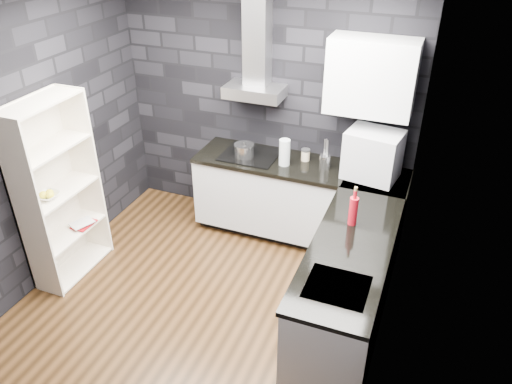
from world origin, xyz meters
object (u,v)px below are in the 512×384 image
Objects in this scene: storage_jar at (305,155)px; utensil_crock at (325,162)px; red_bottle at (353,211)px; bookshelf at (59,192)px; pot at (244,151)px; glass_vase at (285,152)px; appliance_garage at (373,156)px; fruit_bowl at (48,196)px.

storage_jar is 0.77× the size of utensil_crock.
red_bottle reaches higher than storage_jar.
bookshelf is at bearing -142.93° from storage_jar.
storage_jar is at bearing 125.40° from red_bottle.
storage_jar is (0.62, 0.17, -0.02)m from pot.
appliance_garage reaches higher than glass_vase.
appliance_garage reaches higher than storage_jar.
fruit_bowl is at bearing -140.49° from storage_jar.
bookshelf is 9.08× the size of fruit_bowl.
utensil_crock is at bearing 4.51° from pot.
appliance_garage is 0.89m from red_bottle.
utensil_crock is 2.58m from bookshelf.
utensil_crock reaches higher than storage_jar.
pot is 0.45m from glass_vase.
fruit_bowl is at bearing -166.84° from red_bottle.
fruit_bowl is (-1.33, -1.44, -0.03)m from pot.
bookshelf reaches higher than glass_vase.
red_bottle is 2.70m from bookshelf.
pot reaches higher than storage_jar.
red_bottle is at bearing -54.60° from storage_jar.
appliance_garage is at bearing 4.51° from glass_vase.
bookshelf is at bearing -147.81° from utensil_crock.
storage_jar is 0.72m from appliance_garage.
pot reaches higher than fruit_bowl.
red_bottle is 1.27× the size of fruit_bowl.
utensil_crock is (0.23, -0.10, 0.02)m from storage_jar.
storage_jar is 2.44m from bookshelf.
bookshelf is (-1.77, -1.30, -0.14)m from glass_vase.
bookshelf reaches higher than storage_jar.
bookshelf is 0.14m from fruit_bowl.
pot is 0.85m from utensil_crock.
pot is at bearing 49.25° from bookshelf.
glass_vase is 1.10× the size of red_bottle.
glass_vase is at bearing -169.59° from utensil_crock.
red_bottle reaches higher than utensil_crock.
red_bottle is 2.72m from fruit_bowl.
storage_jar is 0.22× the size of appliance_garage.
glass_vase reaches higher than red_bottle.
bookshelf is at bearing -135.50° from pot.
red_bottle reaches higher than fruit_bowl.
appliance_garage is at bearing -0.74° from utensil_crock.
storage_jar is at bearing 156.75° from utensil_crock.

